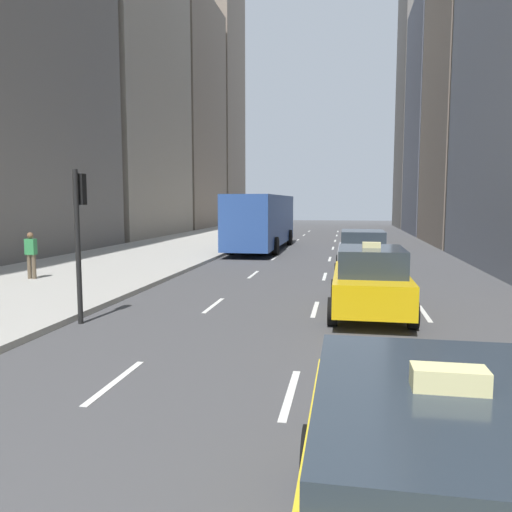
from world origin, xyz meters
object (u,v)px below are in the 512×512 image
Objects in this scene: taxi_lead at (438,504)px; pedestrian_far_walking at (31,253)px; sedan_black_near at (362,253)px; traffic_light_pole at (79,221)px; taxi_second at (370,281)px; city_bus at (262,220)px.

pedestrian_far_walking is (-11.55, 12.55, 0.19)m from taxi_lead.
traffic_light_pole reaches higher than sedan_black_near.
traffic_light_pole is at bearing -162.93° from taxi_second.
sedan_black_near is (0.00, 6.72, 0.02)m from taxi_second.
taxi_second is (0.00, 9.53, 0.00)m from taxi_lead.
taxi_lead is 0.38× the size of city_bus.
taxi_lead is 27.05m from city_bus.
sedan_black_near is at bearing 52.49° from traffic_light_pole.
city_bus reaches higher than pedestrian_far_walking.
sedan_black_near is 0.39× the size of city_bus.
taxi_lead is 9.53m from taxi_second.
taxi_second reaches higher than sedan_black_near.
traffic_light_pole reaches higher than city_bus.
city_bus is (-5.61, 10.20, 0.88)m from sedan_black_near.
city_bus is at bearing 66.85° from pedestrian_far_walking.
city_bus reaches higher than taxi_lead.
city_bus is at bearing 86.57° from traffic_light_pole.
pedestrian_far_walking is (-11.55, 3.02, 0.19)m from taxi_second.
taxi_lead is 1.00× the size of taxi_second.
taxi_second is at bearing -14.67° from pedestrian_far_walking.
traffic_light_pole is at bearing 132.17° from taxi_lead.
traffic_light_pole is (-1.14, -18.99, 0.62)m from city_bus.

